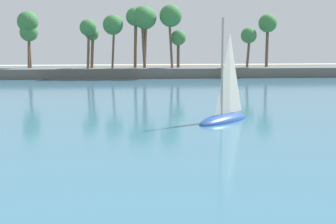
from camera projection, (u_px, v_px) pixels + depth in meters
sea at (119, 88)px, 71.11m from camera, size 220.00×117.30×0.06m
palm_headland at (119, 57)px, 88.94m from camera, size 104.65×6.10×13.16m
sailboat_near_shore at (225, 111)px, 42.84m from camera, size 6.08×6.03×9.55m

